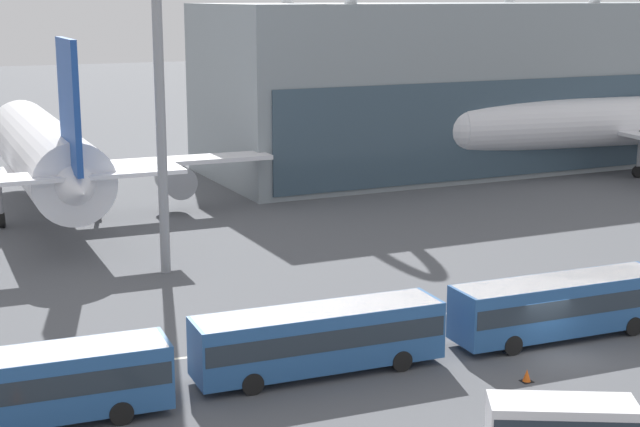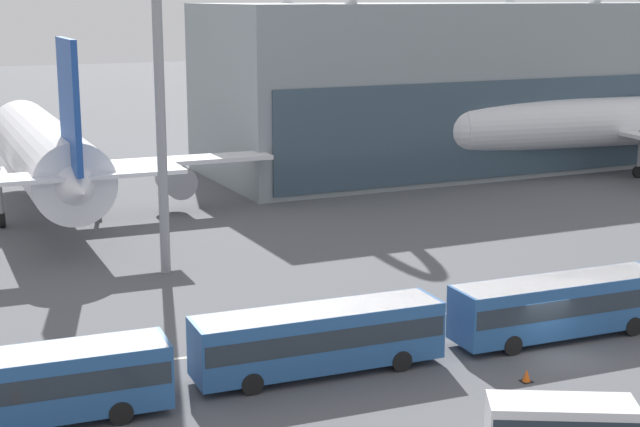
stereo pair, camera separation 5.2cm
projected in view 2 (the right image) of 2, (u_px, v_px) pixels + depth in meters
The scene contains 10 objects.
ground_plane at pixel (555, 355), 47.38m from camera, with size 440.00×440.00×0.00m, color #515459.
airliner_at_gate_far at pixel (45, 155), 74.95m from camera, with size 35.44×34.58×14.43m.
airliner_parked_remote at pixel (616, 122), 95.46m from camera, with size 37.03×39.16×14.82m.
shuttle_bus_0 at pixel (23, 384), 39.18m from camera, with size 11.86×3.45×3.07m.
shuttle_bus_1 at pixel (319, 336), 44.77m from camera, with size 11.83×3.27×3.07m.
shuttle_bus_2 at pixel (561, 303), 49.50m from camera, with size 11.81×3.18×3.07m.
service_van_foreground at pixel (561, 423), 36.85m from camera, with size 5.82×4.39×2.15m.
lane_stripe_0 at pixel (147, 362), 46.47m from camera, with size 7.94×0.25×0.01m, color silver.
lane_stripe_1 at pixel (502, 307), 54.73m from camera, with size 8.42×0.25×0.01m, color silver.
traffic_cone_2 at pixel (527, 376), 44.07m from camera, with size 0.50×0.50×0.59m.
Camera 2 is at (-29.25, -35.75, 16.97)m, focal length 55.00 mm.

